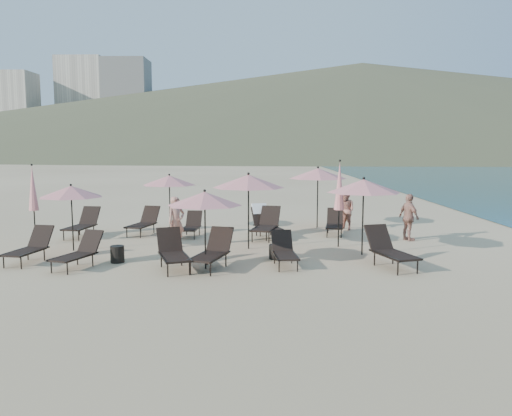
{
  "coord_description": "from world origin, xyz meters",
  "views": [
    {
      "loc": [
        0.34,
        -13.25,
        3.11
      ],
      "look_at": [
        0.06,
        3.5,
        1.1
      ],
      "focal_mm": 35.0,
      "sensor_mm": 36.0,
      "label": 1
    }
  ],
  "objects_px": {
    "lounger_4": "(284,251)",
    "umbrella_open_3": "(169,180)",
    "lounger_9": "(265,221)",
    "beachgoer_b": "(346,210)",
    "umbrella_open_4": "(318,174)",
    "beachgoer_a": "(176,222)",
    "lounger_3": "(213,251)",
    "side_table_1": "(276,252)",
    "umbrella_open_5": "(205,199)",
    "side_table_0": "(117,254)",
    "lounger_1": "(79,252)",
    "umbrella_open_0": "(71,192)",
    "lounger_11": "(335,223)",
    "beachgoer_c": "(409,217)",
    "lounger_10": "(266,224)",
    "lounger_0": "(30,247)",
    "lounger_2": "(173,251)",
    "lounger_5": "(390,249)",
    "umbrella_open_2": "(364,186)",
    "umbrella_open_1": "(248,181)",
    "lounger_6": "(83,223)",
    "lounger_8": "(192,225)",
    "umbrella_closed_1": "(33,189)",
    "lounger_7": "(144,222)"
  },
  "relations": [
    {
      "from": "side_table_0",
      "to": "lounger_4",
      "type": "bearing_deg",
      "value": -3.53
    },
    {
      "from": "lounger_0",
      "to": "lounger_4",
      "type": "bearing_deg",
      "value": 7.34
    },
    {
      "from": "lounger_3",
      "to": "side_table_1",
      "type": "distance_m",
      "value": 2.03
    },
    {
      "from": "lounger_1",
      "to": "side_table_1",
      "type": "bearing_deg",
      "value": 30.64
    },
    {
      "from": "umbrella_open_5",
      "to": "side_table_0",
      "type": "xyz_separation_m",
      "value": [
        -2.5,
        0.7,
        -1.6
      ]
    },
    {
      "from": "lounger_4",
      "to": "umbrella_open_3",
      "type": "xyz_separation_m",
      "value": [
        -4.1,
        5.54,
        1.51
      ]
    },
    {
      "from": "lounger_1",
      "to": "lounger_10",
      "type": "relative_size",
      "value": 0.86
    },
    {
      "from": "lounger_3",
      "to": "side_table_0",
      "type": "distance_m",
      "value": 2.75
    },
    {
      "from": "umbrella_open_0",
      "to": "lounger_2",
      "type": "bearing_deg",
      "value": -32.92
    },
    {
      "from": "lounger_10",
      "to": "side_table_1",
      "type": "relative_size",
      "value": 4.74
    },
    {
      "from": "lounger_11",
      "to": "beachgoer_c",
      "type": "distance_m",
      "value": 2.64
    },
    {
      "from": "umbrella_open_4",
      "to": "side_table_0",
      "type": "bearing_deg",
      "value": -134.9
    },
    {
      "from": "umbrella_open_2",
      "to": "umbrella_closed_1",
      "type": "relative_size",
      "value": 0.87
    },
    {
      "from": "beachgoer_a",
      "to": "beachgoer_b",
      "type": "height_order",
      "value": "beachgoer_a"
    },
    {
      "from": "lounger_8",
      "to": "umbrella_closed_1",
      "type": "bearing_deg",
      "value": -157.66
    },
    {
      "from": "lounger_4",
      "to": "lounger_11",
      "type": "height_order",
      "value": "lounger_11"
    },
    {
      "from": "lounger_2",
      "to": "umbrella_open_5",
      "type": "height_order",
      "value": "umbrella_open_5"
    },
    {
      "from": "lounger_9",
      "to": "umbrella_open_3",
      "type": "height_order",
      "value": "umbrella_open_3"
    },
    {
      "from": "side_table_1",
      "to": "umbrella_open_0",
      "type": "bearing_deg",
      "value": 170.32
    },
    {
      "from": "lounger_1",
      "to": "umbrella_open_0",
      "type": "xyz_separation_m",
      "value": [
        -0.97,
        2.16,
        1.39
      ]
    },
    {
      "from": "lounger_2",
      "to": "umbrella_open_3",
      "type": "xyz_separation_m",
      "value": [
        -1.2,
        5.95,
        1.46
      ]
    },
    {
      "from": "lounger_7",
      "to": "lounger_3",
      "type": "bearing_deg",
      "value": -46.02
    },
    {
      "from": "lounger_4",
      "to": "umbrella_open_1",
      "type": "bearing_deg",
      "value": 108.99
    },
    {
      "from": "umbrella_open_2",
      "to": "beachgoer_b",
      "type": "xyz_separation_m",
      "value": [
        0.25,
        4.55,
        -1.27
      ]
    },
    {
      "from": "lounger_1",
      "to": "lounger_11",
      "type": "height_order",
      "value": "lounger_1"
    },
    {
      "from": "lounger_6",
      "to": "lounger_8",
      "type": "height_order",
      "value": "lounger_6"
    },
    {
      "from": "lounger_9",
      "to": "beachgoer_b",
      "type": "xyz_separation_m",
      "value": [
        3.1,
        1.47,
        0.23
      ]
    },
    {
      "from": "lounger_10",
      "to": "lounger_3",
      "type": "bearing_deg",
      "value": -94.53
    },
    {
      "from": "lounger_2",
      "to": "side_table_1",
      "type": "xyz_separation_m",
      "value": [
        2.7,
        1.19,
        -0.26
      ]
    },
    {
      "from": "lounger_7",
      "to": "lounger_9",
      "type": "xyz_separation_m",
      "value": [
        4.41,
        -0.36,
        0.08
      ]
    },
    {
      "from": "umbrella_open_4",
      "to": "lounger_11",
      "type": "bearing_deg",
      "value": -72.74
    },
    {
      "from": "side_table_0",
      "to": "umbrella_open_3",
      "type": "bearing_deg",
      "value": 84.99
    },
    {
      "from": "lounger_2",
      "to": "lounger_4",
      "type": "xyz_separation_m",
      "value": [
        2.9,
        0.41,
        -0.06
      ]
    },
    {
      "from": "lounger_10",
      "to": "beachgoer_c",
      "type": "distance_m",
      "value": 4.83
    },
    {
      "from": "lounger_0",
      "to": "beachgoer_c",
      "type": "relative_size",
      "value": 1.07
    },
    {
      "from": "umbrella_open_4",
      "to": "umbrella_open_3",
      "type": "bearing_deg",
      "value": -171.26
    },
    {
      "from": "lounger_6",
      "to": "beachgoer_b",
      "type": "bearing_deg",
      "value": 17.56
    },
    {
      "from": "beachgoer_a",
      "to": "beachgoer_c",
      "type": "height_order",
      "value": "beachgoer_a"
    },
    {
      "from": "lounger_5",
      "to": "side_table_0",
      "type": "distance_m",
      "value": 7.33
    },
    {
      "from": "umbrella_open_3",
      "to": "beachgoer_b",
      "type": "height_order",
      "value": "umbrella_open_3"
    },
    {
      "from": "umbrella_open_2",
      "to": "umbrella_open_5",
      "type": "bearing_deg",
      "value": -157.8
    },
    {
      "from": "lounger_0",
      "to": "beachgoer_c",
      "type": "bearing_deg",
      "value": 26.4
    },
    {
      "from": "umbrella_open_3",
      "to": "lounger_4",
      "type": "bearing_deg",
      "value": -53.5
    },
    {
      "from": "lounger_11",
      "to": "umbrella_open_5",
      "type": "distance_m",
      "value": 6.83
    },
    {
      "from": "umbrella_open_3",
      "to": "beachgoer_c",
      "type": "relative_size",
      "value": 1.36
    },
    {
      "from": "umbrella_open_3",
      "to": "umbrella_open_4",
      "type": "bearing_deg",
      "value": 8.74
    },
    {
      "from": "lounger_6",
      "to": "beachgoer_a",
      "type": "relative_size",
      "value": 1.13
    },
    {
      "from": "lounger_9",
      "to": "beachgoer_a",
      "type": "relative_size",
      "value": 1.17
    },
    {
      "from": "beachgoer_b",
      "to": "umbrella_open_2",
      "type": "bearing_deg",
      "value": -38.48
    },
    {
      "from": "lounger_1",
      "to": "beachgoer_a",
      "type": "height_order",
      "value": "beachgoer_a"
    }
  ]
}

